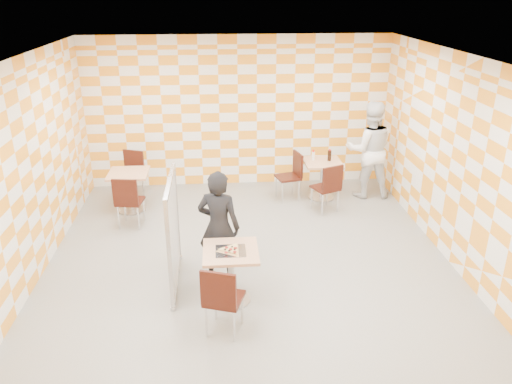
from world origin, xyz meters
TOP-DOWN VIEW (x-y plane):
  - room_shell at (0.00, 0.54)m, footprint 7.00×7.00m
  - main_table at (-0.30, -0.73)m, footprint 0.70×0.70m
  - second_table at (1.56, 2.56)m, footprint 0.70×0.70m
  - empty_table at (-2.04, 2.25)m, footprint 0.70×0.70m
  - chair_main_front at (-0.43, -1.43)m, footprint 0.54×0.54m
  - chair_second_front at (1.54, 1.89)m, footprint 0.56×0.56m
  - chair_second_side at (0.99, 2.58)m, footprint 0.52×0.51m
  - chair_empty_near at (-1.95, 1.54)m, footprint 0.48×0.49m
  - chair_empty_far at (-2.09, 2.90)m, footprint 0.55×0.55m
  - partition at (-1.05, -0.24)m, footprint 0.08×1.38m
  - man_dark at (-0.44, -0.18)m, footprint 0.68×0.55m
  - man_white at (2.47, 2.63)m, footprint 0.96×0.78m
  - pizza_on_foil at (-0.30, -0.75)m, footprint 0.40×0.40m
  - sport_bottle at (1.39, 2.68)m, footprint 0.06×0.06m
  - soda_bottle at (1.69, 2.61)m, footprint 0.07×0.07m

SIDE VIEW (x-z plane):
  - main_table at x=-0.30m, z-range 0.13..0.88m
  - second_table at x=1.56m, z-range 0.13..0.88m
  - empty_table at x=-2.04m, z-range 0.13..0.88m
  - chair_main_front at x=-0.43m, z-range 0.08..1.01m
  - chair_second_front at x=1.54m, z-range 0.08..1.01m
  - chair_second_side at x=0.99m, z-range 0.08..1.01m
  - chair_empty_near at x=-1.95m, z-range 0.08..1.01m
  - chair_empty_far at x=-2.09m, z-range 0.08..1.01m
  - pizza_on_foil at x=-0.30m, z-range 0.74..0.79m
  - partition at x=-1.05m, z-range 0.02..1.57m
  - man_dark at x=-0.44m, z-range 0.00..1.62m
  - sport_bottle at x=1.39m, z-range 0.74..0.94m
  - soda_bottle at x=1.69m, z-range 0.74..0.97m
  - man_white at x=2.47m, z-range 0.00..1.88m
  - room_shell at x=0.00m, z-range -2.00..5.00m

